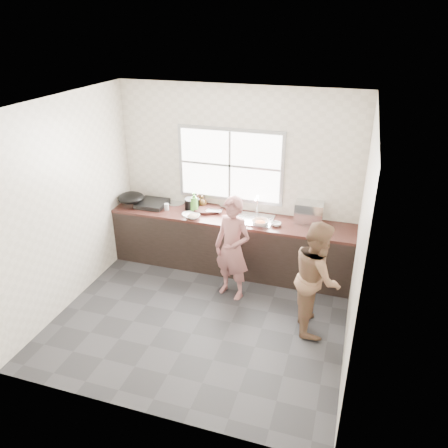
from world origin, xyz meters
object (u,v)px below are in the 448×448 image
(bowl_held, at_px, (276,224))
(pot_lid_right, at_px, (176,203))
(bottle_brown_tall, at_px, (198,201))
(glass_jar, at_px, (167,207))
(bowl_crabs, at_px, (260,223))
(pot_lid_left, at_px, (155,207))
(bottle_brown_short, at_px, (202,202))
(person_side, at_px, (317,277))
(cutting_board, at_px, (206,208))
(plate_food, at_px, (190,214))
(wok, at_px, (131,198))
(black_pot, at_px, (192,204))
(burner, at_px, (152,204))
(dish_rack, at_px, (309,212))
(bowl_mince, at_px, (193,217))
(woman, at_px, (232,252))
(bottle_green, at_px, (194,202))

(bowl_held, relative_size, pot_lid_right, 0.66)
(bottle_brown_tall, bearing_deg, glass_jar, -145.59)
(bowl_crabs, height_order, pot_lid_left, bowl_crabs)
(bottle_brown_tall, xyz_separation_m, bottle_brown_short, (0.07, 0.00, -0.01))
(person_side, relative_size, cutting_board, 3.29)
(bowl_held, distance_m, bottle_brown_short, 1.26)
(plate_food, relative_size, wok, 0.56)
(pot_lid_right, bearing_deg, plate_food, -42.31)
(person_side, distance_m, cutting_board, 2.17)
(black_pot, height_order, pot_lid_right, black_pot)
(plate_food, bearing_deg, black_pot, 101.95)
(wok, bearing_deg, person_side, -18.09)
(burner, relative_size, pot_lid_right, 1.57)
(person_side, distance_m, bottle_brown_tall, 2.36)
(glass_jar, distance_m, dish_rack, 2.13)
(cutting_board, height_order, plate_food, cutting_board)
(glass_jar, bearing_deg, bottle_brown_tall, 34.41)
(bowl_mince, height_order, burner, burner)
(wok, xyz_separation_m, dish_rack, (2.69, 0.25, 0.01))
(person_side, relative_size, bowl_crabs, 7.50)
(wok, distance_m, dish_rack, 2.71)
(cutting_board, relative_size, burner, 1.00)
(plate_food, distance_m, bottle_brown_tall, 0.35)
(glass_jar, xyz_separation_m, pot_lid_left, (-0.22, 0.04, -0.04))
(bottle_brown_short, relative_size, glass_jar, 1.66)
(bottle_brown_tall, distance_m, dish_rack, 1.71)
(cutting_board, bearing_deg, woman, -51.36)
(bowl_crabs, bearing_deg, bottle_brown_tall, 161.19)
(bottle_brown_tall, distance_m, bottle_brown_short, 0.07)
(black_pot, distance_m, plate_food, 0.24)
(bottle_green, xyz_separation_m, burner, (-0.71, 0.01, -0.12))
(bowl_crabs, xyz_separation_m, bottle_brown_tall, (-1.07, 0.37, 0.06))
(bottle_brown_short, bearing_deg, plate_food, -103.16)
(person_side, relative_size, dish_rack, 3.62)
(black_pot, xyz_separation_m, bottle_green, (0.07, -0.09, 0.07))
(black_pot, distance_m, pot_lid_right, 0.35)
(burner, bearing_deg, woman, -25.48)
(pot_lid_left, distance_m, pot_lid_right, 0.34)
(bottle_green, distance_m, bottle_brown_tall, 0.21)
(woman, xyz_separation_m, wok, (-1.82, 0.62, 0.32))
(woman, distance_m, pot_lid_right, 1.52)
(cutting_board, distance_m, bowl_crabs, 0.95)
(pot_lid_right, bearing_deg, bowl_held, -10.92)
(cutting_board, xyz_separation_m, plate_food, (-0.17, -0.25, -0.01))
(bowl_mince, distance_m, black_pot, 0.36)
(plate_food, bearing_deg, bowl_mince, -48.39)
(bottle_brown_tall, height_order, pot_lid_right, bottle_brown_tall)
(person_side, height_order, dish_rack, person_side)
(bowl_mince, xyz_separation_m, bowl_held, (1.21, 0.12, 0.00))
(burner, distance_m, dish_rack, 2.40)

